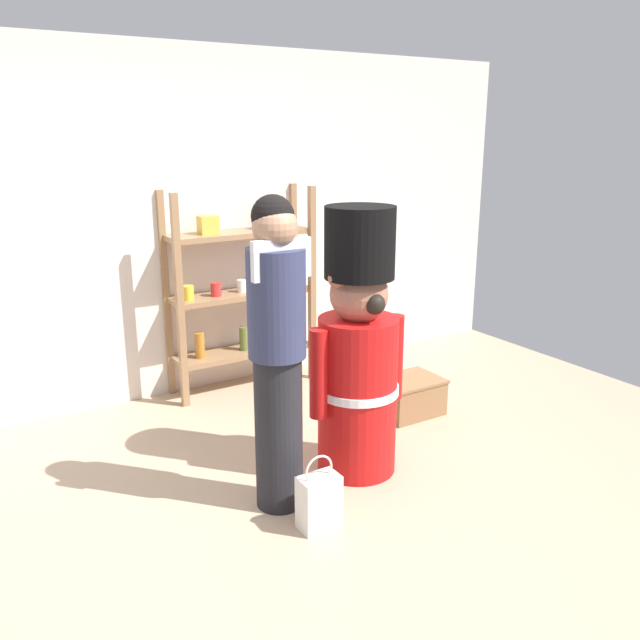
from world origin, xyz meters
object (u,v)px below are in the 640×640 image
(teddy_bear_guard, at_px, (358,354))
(display_crate, at_px, (409,396))
(merchandise_shelf, at_px, (241,290))
(person_shopper, at_px, (277,347))
(shopping_bag, at_px, (319,501))

(teddy_bear_guard, height_order, display_crate, teddy_bear_guard)
(merchandise_shelf, height_order, display_crate, merchandise_shelf)
(merchandise_shelf, height_order, person_shopper, person_shopper)
(merchandise_shelf, relative_size, display_crate, 3.46)
(merchandise_shelf, xyz_separation_m, teddy_bear_guard, (-0.01, -1.61, -0.06))
(shopping_bag, relative_size, display_crate, 0.90)
(merchandise_shelf, distance_m, shopping_bag, 2.19)
(shopping_bag, bearing_deg, merchandise_shelf, 75.16)
(merchandise_shelf, bearing_deg, person_shopper, -109.27)
(person_shopper, bearing_deg, teddy_bear_guard, 10.15)
(teddy_bear_guard, bearing_deg, merchandise_shelf, 89.57)
(teddy_bear_guard, distance_m, person_shopper, 0.62)
(display_crate, bearing_deg, merchandise_shelf, 124.24)
(teddy_bear_guard, height_order, person_shopper, person_shopper)
(merchandise_shelf, relative_size, shopping_bag, 3.85)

